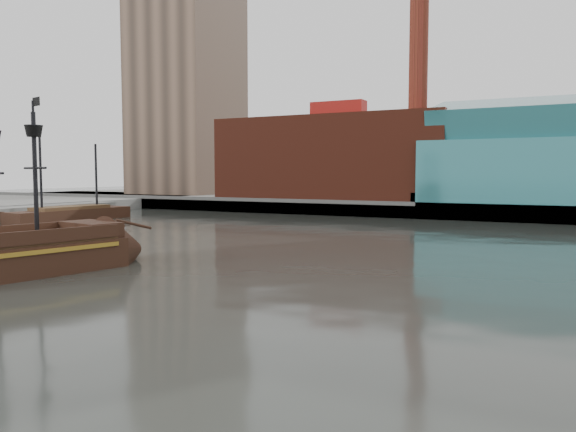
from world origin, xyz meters
The scene contains 7 objects.
ground centered at (0.00, 0.00, 0.00)m, with size 400.00×400.00×0.00m, color #2A2D27.
promenade_far centered at (0.00, 92.00, 1.00)m, with size 220.00×60.00×2.00m, color slate.
seawall centered at (0.00, 62.50, 1.30)m, with size 220.00×1.00×2.60m, color #4C4C49.
pier centered at (-58.00, 30.00, 1.00)m, with size 6.00×40.00×2.00m, color slate.
skyline centered at (5.21, 84.56, 24.55)m, with size 149.00×45.00×62.00m.
pirate_ship centered at (-17.09, 2.04, 1.21)m, with size 8.98×18.56×13.36m.
docked_vessel centered at (-49.31, 35.13, 0.83)m, with size 5.45×19.45×13.08m.
Camera 1 is at (17.49, -23.36, 7.05)m, focal length 35.00 mm.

